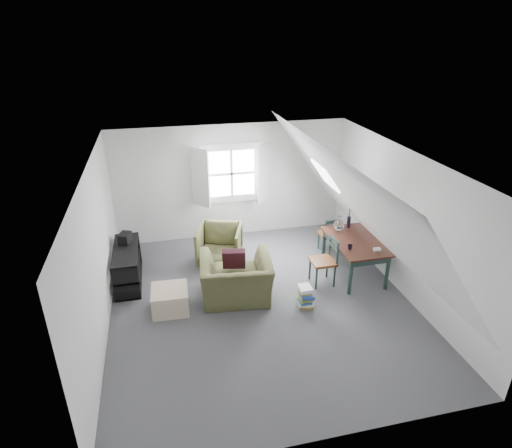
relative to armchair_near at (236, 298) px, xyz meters
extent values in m
plane|color=#47474C|center=(0.39, -0.24, 0.00)|extent=(5.50, 5.50, 0.00)
plane|color=white|center=(0.39, -0.24, 2.50)|extent=(5.50, 5.50, 0.00)
plane|color=silver|center=(0.39, 2.51, 1.25)|extent=(5.00, 0.00, 5.00)
plane|color=silver|center=(0.39, -2.99, 1.25)|extent=(5.00, 0.00, 5.00)
plane|color=silver|center=(-2.11, -0.24, 1.25)|extent=(0.00, 5.50, 5.50)
plane|color=silver|center=(2.89, -0.24, 1.25)|extent=(0.00, 5.50, 5.50)
plane|color=white|center=(-1.16, -0.24, 1.78)|extent=(3.19, 5.50, 4.48)
plane|color=white|center=(1.94, -0.24, 1.78)|extent=(3.19, 5.50, 4.48)
cube|color=white|center=(0.39, 2.49, 1.45)|extent=(1.30, 0.04, 1.30)
cube|color=white|center=(-0.29, 2.33, 1.45)|extent=(0.35, 0.35, 1.25)
cube|color=white|center=(1.07, 2.33, 1.45)|extent=(0.35, 0.35, 1.25)
cube|color=white|center=(0.39, 2.48, 1.45)|extent=(1.00, 0.02, 1.00)
cube|color=white|center=(0.39, 2.46, 1.45)|extent=(1.08, 0.04, 0.05)
cube|color=white|center=(0.39, 2.46, 1.45)|extent=(0.05, 0.04, 1.08)
cube|color=white|center=(1.94, 1.06, 1.75)|extent=(0.35, 0.75, 0.47)
imported|color=#464827|center=(0.00, 0.00, 0.00)|extent=(1.30, 1.17, 0.78)
imported|color=#464827|center=(-0.08, 1.30, 0.00)|extent=(1.05, 1.06, 0.77)
cube|color=#320D1A|center=(0.00, 0.15, 0.70)|extent=(0.43, 0.29, 0.41)
cube|color=#C0AD8F|center=(-1.13, -0.07, 0.20)|extent=(0.62, 0.62, 0.39)
cube|color=black|center=(2.32, 0.31, 0.69)|extent=(0.85, 1.42, 0.04)
cube|color=#1F3430|center=(2.32, 0.31, 0.61)|extent=(0.76, 1.32, 0.11)
cylinder|color=#1F3430|center=(1.97, -0.33, 0.34)|extent=(0.07, 0.07, 0.67)
cylinder|color=#1F3430|center=(2.67, -0.33, 0.34)|extent=(0.07, 0.07, 0.67)
cylinder|color=#1F3430|center=(1.97, 0.94, 0.34)|extent=(0.07, 0.07, 0.67)
cylinder|color=#1F3430|center=(2.67, 0.94, 0.34)|extent=(0.07, 0.07, 0.67)
sphere|color=silver|center=(2.17, 0.76, 0.82)|extent=(0.21, 0.21, 0.21)
cylinder|color=silver|center=(2.17, 0.76, 0.96)|extent=(0.07, 0.07, 0.12)
cylinder|color=black|center=(2.42, 0.86, 0.82)|extent=(0.07, 0.07, 0.22)
cylinder|color=#3F2D1E|center=(2.42, 0.86, 1.07)|extent=(0.03, 0.05, 0.40)
cylinder|color=#3F2D1E|center=(2.43, 0.87, 1.07)|extent=(0.04, 0.06, 0.40)
cylinder|color=#3F2D1E|center=(2.41, 0.85, 1.07)|extent=(0.05, 0.07, 0.40)
imported|color=black|center=(2.07, 0.01, 0.71)|extent=(0.11, 0.11, 0.09)
cube|color=white|center=(2.52, -0.14, 0.73)|extent=(0.13, 0.09, 0.04)
cube|color=brown|center=(2.19, 1.23, 0.40)|extent=(0.38, 0.38, 0.04)
cylinder|color=#1F3430|center=(2.34, 1.39, 0.19)|extent=(0.03, 0.03, 0.38)
cylinder|color=#1F3430|center=(2.34, 1.08, 0.19)|extent=(0.03, 0.03, 0.38)
cylinder|color=#1F3430|center=(2.04, 1.39, 0.19)|extent=(0.03, 0.03, 0.38)
cylinder|color=#1F3430|center=(2.04, 1.08, 0.19)|extent=(0.03, 0.03, 0.38)
cylinder|color=#1F3430|center=(2.34, 1.06, 0.60)|extent=(0.03, 0.03, 0.40)
cylinder|color=#1F3430|center=(2.04, 1.06, 0.60)|extent=(0.03, 0.03, 0.40)
cube|color=#1F3430|center=(2.19, 1.06, 0.76)|extent=(0.30, 0.03, 0.07)
cube|color=#1F3430|center=(2.19, 1.06, 0.64)|extent=(0.30, 0.03, 0.05)
cube|color=brown|center=(1.62, 0.12, 0.46)|extent=(0.43, 0.43, 0.05)
cylinder|color=#1F3430|center=(1.45, 0.29, 0.22)|extent=(0.04, 0.04, 0.44)
cylinder|color=#1F3430|center=(1.79, 0.29, 0.22)|extent=(0.04, 0.04, 0.44)
cylinder|color=#1F3430|center=(1.45, -0.05, 0.22)|extent=(0.04, 0.04, 0.44)
cylinder|color=#1F3430|center=(1.79, -0.05, 0.22)|extent=(0.04, 0.04, 0.44)
cylinder|color=#1F3430|center=(1.81, 0.29, 0.68)|extent=(0.04, 0.04, 0.46)
cylinder|color=#1F3430|center=(1.81, -0.05, 0.68)|extent=(0.04, 0.04, 0.46)
cube|color=#1F3430|center=(1.81, 0.12, 0.86)|extent=(0.03, 0.34, 0.08)
cube|color=#1F3430|center=(1.81, 0.12, 0.73)|extent=(0.03, 0.34, 0.06)
cube|color=black|center=(-1.83, 1.00, 0.02)|extent=(0.44, 1.32, 0.03)
cube|color=black|center=(-1.83, 1.00, 0.33)|extent=(0.44, 1.32, 0.03)
cube|color=black|center=(-1.83, 1.00, 0.66)|extent=(0.44, 1.32, 0.03)
cube|color=black|center=(-1.83, 0.35, 0.33)|extent=(0.44, 0.03, 0.66)
cube|color=black|center=(-1.83, 1.64, 0.33)|extent=(0.44, 0.03, 0.66)
cube|color=#264C99|center=(-1.83, 0.61, 0.14)|extent=(0.20, 0.22, 0.24)
cube|color=red|center=(-1.83, 1.11, 0.14)|extent=(0.20, 0.26, 0.24)
cube|color=white|center=(-1.83, 0.78, 0.46)|extent=(0.20, 0.24, 0.22)
cube|color=black|center=(-1.83, 1.25, 0.76)|extent=(0.26, 0.31, 0.21)
cube|color=#B29933|center=(1.11, -0.49, 0.02)|extent=(0.19, 0.26, 0.03)
cube|color=white|center=(1.08, -0.47, 0.05)|extent=(0.25, 0.28, 0.03)
cube|color=white|center=(1.12, -0.49, 0.08)|extent=(0.21, 0.27, 0.03)
cube|color=#337F4C|center=(1.07, -0.49, 0.11)|extent=(0.21, 0.26, 0.03)
cube|color=#264C99|center=(1.09, -0.51, 0.13)|extent=(0.23, 0.29, 0.02)
cube|color=#B29933|center=(1.09, -0.48, 0.15)|extent=(0.20, 0.26, 0.02)
cube|color=#B29933|center=(1.10, -0.47, 0.18)|extent=(0.23, 0.28, 0.03)
cube|color=#264C99|center=(1.12, -0.50, 0.22)|extent=(0.23, 0.29, 0.03)
cube|color=#264C99|center=(1.10, -0.50, 0.25)|extent=(0.23, 0.28, 0.03)
cube|color=#B29933|center=(1.09, -0.46, 0.28)|extent=(0.21, 0.26, 0.03)
cube|color=white|center=(1.08, -0.46, 0.31)|extent=(0.21, 0.24, 0.04)
cube|color=white|center=(1.09, -0.46, 0.35)|extent=(0.21, 0.25, 0.03)
camera|label=1|loc=(-1.08, -6.13, 4.33)|focal=30.00mm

